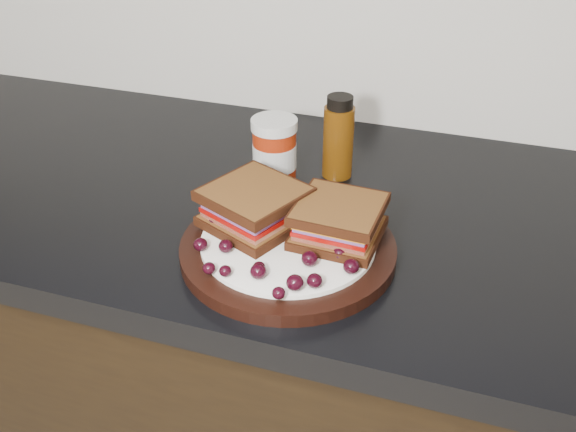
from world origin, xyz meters
name	(u,v)px	position (x,y,z in m)	size (l,w,h in m)	color
base_cabinets	(206,389)	(0.00, 1.70, 0.43)	(3.96, 0.58, 0.86)	black
countertop	(187,191)	(0.00, 1.70, 0.88)	(3.98, 0.60, 0.04)	black
plate	(288,249)	(0.21, 1.56, 0.91)	(0.28, 0.28, 0.02)	black
sandwich_left	(255,207)	(0.16, 1.59, 0.95)	(0.12, 0.12, 0.05)	brown
sandwich_right	(339,221)	(0.27, 1.59, 0.95)	(0.11, 0.11, 0.05)	brown
grape_0	(200,244)	(0.12, 1.51, 0.93)	(0.02, 0.02, 0.02)	black
grape_1	(226,246)	(0.15, 1.51, 0.93)	(0.02, 0.02, 0.02)	black
grape_2	(209,268)	(0.15, 1.47, 0.93)	(0.02, 0.02, 0.01)	black
grape_3	(225,271)	(0.17, 1.47, 0.93)	(0.02, 0.02, 0.01)	black
grape_4	(258,271)	(0.20, 1.48, 0.93)	(0.02, 0.02, 0.02)	black
grape_5	(259,268)	(0.20, 1.49, 0.93)	(0.02, 0.02, 0.01)	black
grape_6	(279,293)	(0.24, 1.45, 0.93)	(0.02, 0.02, 0.01)	black
grape_7	(295,283)	(0.25, 1.47, 0.93)	(0.02, 0.02, 0.02)	black
grape_8	(315,281)	(0.27, 1.48, 0.93)	(0.02, 0.02, 0.02)	black
grape_9	(310,259)	(0.26, 1.52, 0.93)	(0.02, 0.02, 0.02)	black
grape_10	(351,266)	(0.31, 1.52, 0.93)	(0.02, 0.02, 0.02)	black
grape_11	(340,253)	(0.29, 1.54, 0.93)	(0.02, 0.02, 0.02)	black
grape_12	(355,252)	(0.30, 1.55, 0.93)	(0.02, 0.02, 0.02)	black
grape_13	(361,234)	(0.30, 1.59, 0.93)	(0.02, 0.02, 0.02)	black
grape_14	(340,224)	(0.27, 1.61, 0.93)	(0.02, 0.02, 0.02)	black
grape_15	(270,211)	(0.17, 1.61, 0.93)	(0.02, 0.02, 0.02)	black
grape_16	(247,205)	(0.14, 1.61, 0.93)	(0.02, 0.02, 0.02)	black
grape_17	(252,219)	(0.16, 1.58, 0.93)	(0.02, 0.02, 0.02)	black
grape_18	(217,225)	(0.12, 1.56, 0.93)	(0.02, 0.02, 0.02)	black
grape_19	(216,222)	(0.12, 1.56, 0.93)	(0.02, 0.02, 0.02)	black
grape_20	(268,219)	(0.18, 1.59, 0.93)	(0.02, 0.02, 0.02)	black
grape_21	(258,218)	(0.16, 1.59, 0.93)	(0.02, 0.02, 0.02)	black
grape_22	(233,226)	(0.14, 1.56, 0.93)	(0.02, 0.02, 0.02)	black
condiment_jar	(275,151)	(0.13, 1.74, 0.95)	(0.07, 0.07, 0.10)	#9A240B
oil_bottle	(338,137)	(0.22, 1.79, 0.97)	(0.05, 0.05, 0.13)	#552E08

